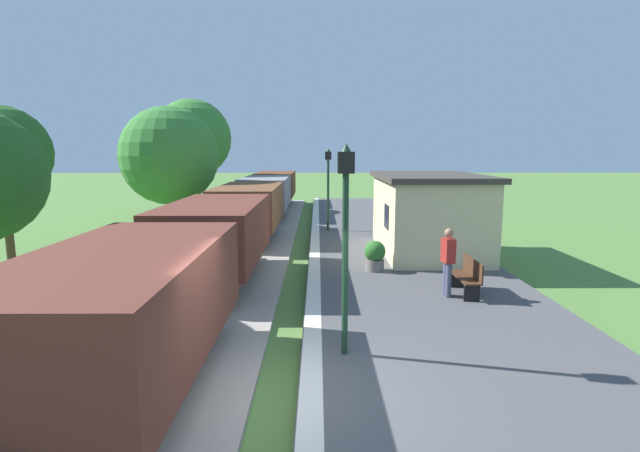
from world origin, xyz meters
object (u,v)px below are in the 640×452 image
at_px(freight_train, 249,209).
at_px(lamp_post_far, 328,174).
at_px(tree_trackside_far, 1,154).
at_px(bench_near_hut, 468,276).
at_px(lamp_post_near, 346,212).
at_px(tree_field_left, 169,156).
at_px(person_waiting, 448,259).
at_px(tree_field_distant, 192,138).
at_px(potted_planter, 375,255).
at_px(station_hut, 428,213).

distance_m(freight_train, lamp_post_far, 3.96).
height_order(lamp_post_far, tree_trackside_far, tree_trackside_far).
relative_size(bench_near_hut, lamp_post_near, 0.41).
relative_size(lamp_post_near, tree_field_left, 0.62).
distance_m(person_waiting, tree_field_distant, 21.68).
bearing_deg(tree_trackside_far, lamp_post_near, -36.77).
relative_size(lamp_post_near, tree_trackside_far, 0.69).
distance_m(lamp_post_far, tree_field_distant, 11.78).
bearing_deg(potted_planter, lamp_post_far, 99.40).
xyz_separation_m(potted_planter, tree_trackside_far, (-12.44, 2.35, 3.02)).
distance_m(bench_near_hut, tree_field_distant, 21.89).
relative_size(bench_near_hut, tree_field_distant, 0.21).
bearing_deg(person_waiting, potted_planter, -68.14).
xyz_separation_m(station_hut, tree_field_distant, (-11.59, 13.11, 2.95)).
bearing_deg(tree_field_left, lamp_post_far, -12.02).
bearing_deg(potted_planter, tree_trackside_far, 169.30).
distance_m(lamp_post_far, tree_trackside_far, 12.37).
bearing_deg(lamp_post_far, person_waiting, -74.88).
height_order(person_waiting, tree_field_left, tree_field_left).
bearing_deg(freight_train, tree_trackside_far, -154.93).
bearing_deg(station_hut, potted_planter, -128.62).
bearing_deg(potted_planter, person_waiting, -60.13).
xyz_separation_m(bench_near_hut, tree_trackside_far, (-14.49, 4.77, 3.02)).
bearing_deg(person_waiting, tree_trackside_far, -27.54).
relative_size(potted_planter, lamp_post_far, 0.25).
xyz_separation_m(freight_train, tree_trackside_far, (-7.81, -3.66, 2.34)).
bearing_deg(bench_near_hut, person_waiting, -162.81).
height_order(bench_near_hut, lamp_post_far, lamp_post_far).
distance_m(bench_near_hut, tree_field_left, 16.13).
distance_m(freight_train, tree_field_left, 5.69).
xyz_separation_m(person_waiting, lamp_post_near, (-2.74, -3.42, 1.62)).
bearing_deg(tree_field_distant, station_hut, -48.53).
relative_size(station_hut, potted_planter, 6.33).
bearing_deg(lamp_post_far, tree_field_left, 167.98).
relative_size(station_hut, tree_trackside_far, 1.08).
bearing_deg(tree_field_distant, freight_train, -64.01).
relative_size(station_hut, tree_field_left, 0.98).
xyz_separation_m(freight_train, station_hut, (6.80, -3.29, 0.26)).
distance_m(person_waiting, tree_field_left, 15.81).
bearing_deg(freight_train, station_hut, -25.79).
relative_size(lamp_post_far, tree_field_left, 0.62).
distance_m(lamp_post_near, tree_field_left, 16.97).
bearing_deg(potted_planter, lamp_post_near, -101.72).
relative_size(freight_train, tree_field_left, 5.48).
relative_size(lamp_post_far, tree_field_distant, 0.53).
height_order(lamp_post_near, lamp_post_far, same).
bearing_deg(freight_train, tree_field_distant, 115.99).
bearing_deg(station_hut, tree_trackside_far, -178.55).
height_order(tree_field_left, tree_field_distant, tree_field_distant).
height_order(station_hut, person_waiting, station_hut).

